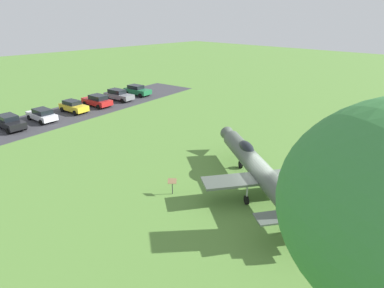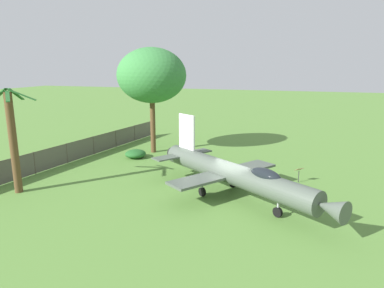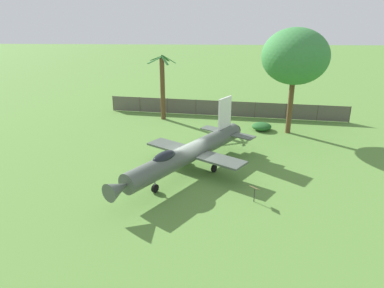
% 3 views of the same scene
% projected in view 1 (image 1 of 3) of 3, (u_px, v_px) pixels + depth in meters
% --- Properties ---
extents(ground_plane, '(200.00, 200.00, 0.00)m').
position_uv_depth(ground_plane, '(259.00, 192.00, 22.49)').
color(ground_plane, '#568438').
extents(parking_strip, '(38.38, 13.25, 0.00)m').
position_uv_depth(parking_strip, '(86.00, 109.00, 42.20)').
color(parking_strip, '#38383D').
rests_on(parking_strip, ground_plane).
extents(display_jet, '(10.44, 13.13, 4.97)m').
position_uv_depth(display_jet, '(259.00, 168.00, 22.16)').
color(display_jet, '#4C564C').
rests_on(display_jet, ground_plane).
extents(info_plaque, '(0.70, 0.71, 1.14)m').
position_uv_depth(info_plaque, '(172.00, 183.00, 21.90)').
color(info_plaque, '#333333').
rests_on(info_plaque, ground_plane).
extents(parked_car_green, '(2.57, 4.58, 1.55)m').
position_uv_depth(parked_car_green, '(137.00, 90.00, 49.30)').
color(parked_car_green, '#1E6B3D').
rests_on(parked_car_green, ground_plane).
extents(parked_car_gray, '(2.51, 4.96, 1.57)m').
position_uv_depth(parked_car_gray, '(118.00, 95.00, 46.43)').
color(parked_car_gray, slate).
rests_on(parked_car_gray, ground_plane).
extents(parked_car_red, '(2.49, 4.72, 1.59)m').
position_uv_depth(parked_car_red, '(97.00, 100.00, 43.31)').
color(parked_car_red, red).
rests_on(parked_car_red, ground_plane).
extents(parked_car_yellow, '(2.35, 4.30, 1.50)m').
position_uv_depth(parked_car_yellow, '(73.00, 106.00, 40.66)').
color(parked_car_yellow, gold).
rests_on(parked_car_yellow, ground_plane).
extents(parked_car_white, '(2.25, 4.50, 1.50)m').
position_uv_depth(parked_car_white, '(42.00, 115.00, 37.26)').
color(parked_car_white, silver).
rests_on(parked_car_white, ground_plane).
extents(parked_car_black, '(2.23, 4.37, 1.54)m').
position_uv_depth(parked_car_black, '(10.00, 122.00, 34.61)').
color(parked_car_black, black).
rests_on(parked_car_black, ground_plane).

